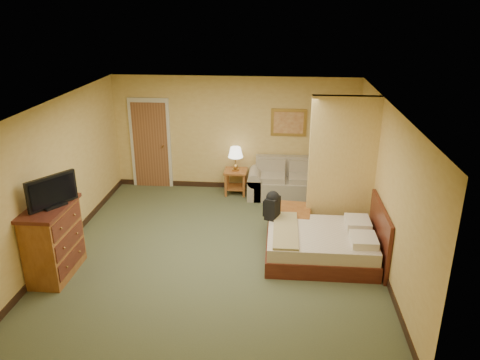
# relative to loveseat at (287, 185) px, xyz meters

# --- Properties ---
(floor) EXTENTS (6.00, 6.00, 0.00)m
(floor) POSITION_rel_loveseat_xyz_m (-1.20, -2.57, -0.28)
(floor) COLOR #4B5335
(floor) RESTS_ON ground
(ceiling) EXTENTS (6.00, 6.00, 0.00)m
(ceiling) POSITION_rel_loveseat_xyz_m (-1.20, -2.57, 2.32)
(ceiling) COLOR white
(ceiling) RESTS_ON back_wall
(back_wall) EXTENTS (5.50, 0.02, 2.60)m
(back_wall) POSITION_rel_loveseat_xyz_m (-1.20, 0.43, 1.02)
(back_wall) COLOR #D8B15C
(back_wall) RESTS_ON floor
(left_wall) EXTENTS (0.02, 6.00, 2.60)m
(left_wall) POSITION_rel_loveseat_xyz_m (-3.95, -2.57, 1.02)
(left_wall) COLOR #D8B15C
(left_wall) RESTS_ON floor
(right_wall) EXTENTS (0.02, 6.00, 2.60)m
(right_wall) POSITION_rel_loveseat_xyz_m (1.55, -2.57, 1.02)
(right_wall) COLOR #D8B15C
(right_wall) RESTS_ON floor
(partition) EXTENTS (1.20, 0.15, 2.60)m
(partition) POSITION_rel_loveseat_xyz_m (0.95, -1.65, 1.02)
(partition) COLOR #D8B15C
(partition) RESTS_ON floor
(door) EXTENTS (0.94, 0.16, 2.10)m
(door) POSITION_rel_loveseat_xyz_m (-3.15, 0.39, 0.75)
(door) COLOR beige
(door) RESTS_ON floor
(baseboard) EXTENTS (5.50, 0.02, 0.12)m
(baseboard) POSITION_rel_loveseat_xyz_m (-1.20, 0.42, -0.22)
(baseboard) COLOR black
(baseboard) RESTS_ON floor
(loveseat) EXTENTS (1.71, 0.80, 0.87)m
(loveseat) POSITION_rel_loveseat_xyz_m (0.00, 0.00, 0.00)
(loveseat) COLOR tan
(loveseat) RESTS_ON floor
(side_table) EXTENTS (0.51, 0.51, 0.56)m
(side_table) POSITION_rel_loveseat_xyz_m (-1.15, 0.08, 0.09)
(side_table) COLOR brown
(side_table) RESTS_ON floor
(table_lamp) EXTENTS (0.33, 0.33, 0.54)m
(table_lamp) POSITION_rel_loveseat_xyz_m (-1.15, 0.08, 0.69)
(table_lamp) COLOR #B08340
(table_lamp) RESTS_ON side_table
(coffee_table) EXTENTS (0.84, 0.84, 0.50)m
(coffee_table) POSITION_rel_loveseat_xyz_m (0.04, -1.78, 0.07)
(coffee_table) COLOR brown
(coffee_table) RESTS_ON floor
(wall_picture) EXTENTS (0.78, 0.04, 0.61)m
(wall_picture) POSITION_rel_loveseat_xyz_m (0.00, 0.40, 1.32)
(wall_picture) COLOR #B78E3F
(wall_picture) RESTS_ON back_wall
(dresser) EXTENTS (0.59, 1.12, 1.19)m
(dresser) POSITION_rel_loveseat_xyz_m (-3.67, -3.54, 0.32)
(dresser) COLOR brown
(dresser) RESTS_ON floor
(tv) EXTENTS (0.49, 0.71, 0.49)m
(tv) POSITION_rel_loveseat_xyz_m (-3.57, -3.54, 1.14)
(tv) COLOR black
(tv) RESTS_ON dresser
(bed) EXTENTS (1.90, 1.54, 1.00)m
(bed) POSITION_rel_loveseat_xyz_m (0.63, -2.67, -0.01)
(bed) COLOR #4C1B11
(bed) RESTS_ON floor
(backpack) EXTENTS (0.29, 0.35, 0.51)m
(backpack) POSITION_rel_loveseat_xyz_m (-0.27, -2.18, 0.48)
(backpack) COLOR black
(backpack) RESTS_ON bed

